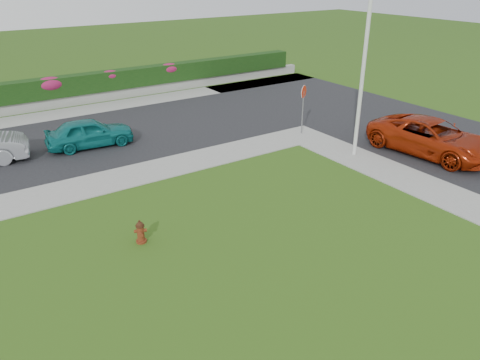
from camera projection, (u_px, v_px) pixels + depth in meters
ground at (323, 280)px, 12.11m from camera, size 120.00×120.00×0.00m
street_right at (458, 145)px, 21.19m from camera, size 8.00×32.00×0.04m
street_far at (13, 154)px, 20.14m from camera, size 26.00×8.00×0.04m
sidewalk_far at (9, 205)px, 15.86m from camera, size 24.00×2.00×0.04m
curb_corner at (301, 135)px, 22.43m from camera, size 2.00×2.00×0.04m
sidewalk_beyond at (73, 112)px, 25.94m from camera, size 34.00×2.00×0.04m
retaining_wall at (65, 101)px, 26.95m from camera, size 34.00×0.40×0.60m
hedge at (62, 86)px, 26.68m from camera, size 32.00×0.90×1.10m
fire_hydrant at (141, 232)px, 13.62m from camera, size 0.38×0.36×0.73m
suv_red at (432, 137)px, 19.84m from camera, size 3.01×5.57×1.48m
sedan_teal at (90, 133)px, 20.72m from camera, size 3.89×1.87×1.28m
utility_pole at (362, 76)px, 18.71m from camera, size 0.16×0.16×6.75m
stop_sign at (303, 98)px, 21.92m from camera, size 0.58×0.32×2.39m
flower_clump_d at (50, 84)px, 26.16m from camera, size 1.56×1.00×0.78m
flower_clump_e at (110, 75)px, 27.89m from camera, size 1.19×0.76×0.59m
flower_clump_f at (169, 68)px, 29.87m from camera, size 1.33×0.85×0.66m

